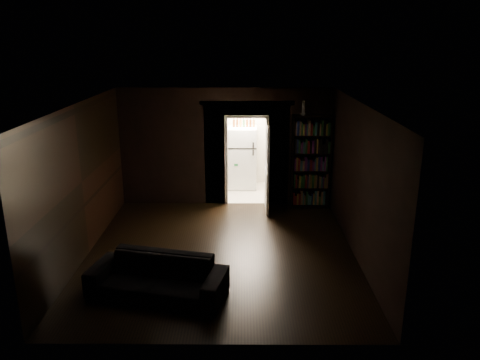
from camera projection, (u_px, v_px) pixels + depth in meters
name	position (u px, v px, depth m)	size (l,w,h in m)	color
ground	(221.00, 253.00, 8.84)	(5.50, 5.50, 0.00)	black
room_walls	(222.00, 153.00, 9.36)	(5.02, 5.61, 2.84)	black
kitchen_alcove	(246.00, 145.00, 12.18)	(2.20, 1.80, 2.60)	beige
sofa	(157.00, 271.00, 7.29)	(2.14, 0.93, 0.82)	black
bookshelf	(311.00, 162.00, 10.94)	(0.90, 0.32, 2.20)	black
refrigerator	(242.00, 158.00, 12.44)	(0.74, 0.68, 1.65)	white
door	(267.00, 168.00, 10.73)	(0.85, 0.05, 2.05)	white
figurine	(303.00, 108.00, 10.59)	(0.11, 0.11, 0.33)	white
bottles	(244.00, 122.00, 12.15)	(0.68, 0.09, 0.28)	black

